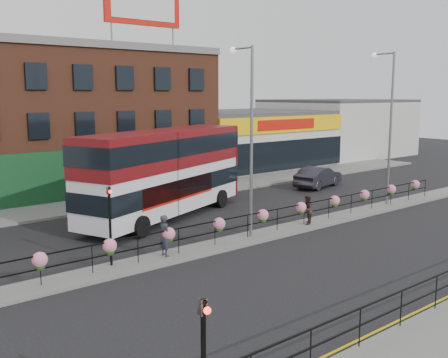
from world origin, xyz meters
TOP-DOWN VIEW (x-y plane):
  - ground at (0.00, 0.00)m, footprint 120.00×120.00m
  - north_pavement at (0.00, 12.00)m, footprint 60.00×4.00m
  - median at (0.00, 0.00)m, footprint 60.00×1.60m
  - brick_building at (-4.00, 19.96)m, footprint 25.00×12.21m
  - supermarket at (16.00, 19.90)m, footprint 15.00×12.25m
  - warehouse_east at (30.75, 20.00)m, footprint 14.50×12.00m
  - billboard at (2.50, 14.99)m, footprint 6.00×0.29m
  - median_railing at (-0.00, 0.00)m, footprint 30.04×0.56m
  - south_railing at (-2.00, -10.10)m, footprint 20.04×0.05m
  - double_decker_bus at (-1.47, 6.40)m, footprint 12.42×7.14m
  - car at (12.75, 7.36)m, footprint 3.78×5.52m
  - pedestrian_a at (-5.65, 0.08)m, footprint 0.66×0.45m
  - pedestrian_b at (3.14, -0.07)m, footprint 1.30×1.29m
  - lamp_column_west at (-0.77, 0.27)m, footprint 0.32×1.58m
  - lamp_column_east at (10.88, 0.43)m, footprint 0.33×1.64m
  - traffic_light_south at (-12.00, -11.01)m, footprint 0.15×0.28m
  - traffic_light_median at (-8.00, 0.39)m, footprint 0.15×0.28m

SIDE VIEW (x-z plane):
  - ground at x=0.00m, z-range 0.00..0.00m
  - north_pavement at x=0.00m, z-range 0.00..0.15m
  - median at x=0.00m, z-range 0.00..0.15m
  - car at x=12.75m, z-range 0.00..1.57m
  - pedestrian_b at x=3.14m, z-range 0.15..1.69m
  - south_railing at x=-2.00m, z-range 0.40..1.52m
  - pedestrian_a at x=-5.65m, z-range 0.15..1.93m
  - median_railing at x=0.00m, z-range 0.43..1.66m
  - traffic_light_south at x=-12.00m, z-range 0.64..4.29m
  - traffic_light_median at x=-8.00m, z-range 0.64..4.29m
  - supermarket at x=16.00m, z-range 0.00..5.30m
  - double_decker_bus at x=-1.47m, z-range 0.57..5.51m
  - warehouse_east at x=30.75m, z-range 0.00..6.30m
  - brick_building at x=-4.00m, z-range -0.02..10.28m
  - lamp_column_west at x=-0.77m, z-range 0.98..10.00m
  - lamp_column_east at x=10.88m, z-range 1.01..10.33m
  - billboard at x=2.50m, z-range 10.98..15.38m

